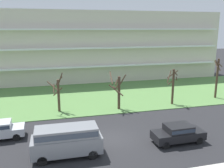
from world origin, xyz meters
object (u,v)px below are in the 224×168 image
Objects in this scene: tree_right at (173,85)px; tree_far_right at (217,77)px; tree_left at (58,93)px; sedan_black_near_left at (178,133)px; tree_center at (118,90)px; van_gray_center_right at (67,139)px.

tree_far_right reaches higher than tree_right.
tree_left is 14.12m from tree_right.
sedan_black_near_left is (-11.82, -10.81, -2.10)m from tree_far_right.
tree_right is 7.28m from tree_far_right.
tree_far_right is 16.16m from sedan_black_near_left.
tree_center reaches higher than sedan_black_near_left.
tree_left is at bearing 91.54° from van_gray_center_right.
tree_center is at bearing 104.15° from sedan_black_near_left.
tree_center reaches higher than van_gray_center_right.
tree_far_right is 1.24× the size of sedan_black_near_left.
van_gray_center_right reaches higher than sedan_black_near_left.
tree_right is 0.89× the size of van_gray_center_right.
tree_far_right is at bearing 27.75° from van_gray_center_right.
tree_far_right reaches higher than sedan_black_near_left.
tree_center is at bearing -175.05° from tree_far_right.
tree_right reaches higher than van_gray_center_right.
tree_left is 1.00× the size of tree_right.
sedan_black_near_left is (-4.62, -9.76, -1.70)m from tree_right.
sedan_black_near_left is at bearing 0.65° from van_gray_center_right.
van_gray_center_right is at bearing -144.98° from tree_right.
tree_center is (6.90, -0.95, 0.10)m from tree_left.
tree_left is 1.04× the size of sedan_black_near_left.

